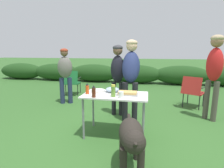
# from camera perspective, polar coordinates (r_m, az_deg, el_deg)

# --- Properties ---
(ground_plane) EXTENTS (60.00, 60.00, 0.00)m
(ground_plane) POSITION_cam_1_polar(r_m,az_deg,el_deg) (3.26, 1.04, -16.09)
(ground_plane) COLOR #336028
(shrub_hedge) EXTENTS (14.40, 0.90, 0.83)m
(shrub_hedge) POSITION_cam_1_polar(r_m,az_deg,el_deg) (8.14, 7.77, 3.26)
(shrub_hedge) COLOR #1E4219
(shrub_hedge) RESTS_ON ground
(folding_table) EXTENTS (1.10, 0.64, 0.74)m
(folding_table) POSITION_cam_1_polar(r_m,az_deg,el_deg) (3.02, 1.08, -4.79)
(folding_table) COLOR silver
(folding_table) RESTS_ON ground
(food_tray) EXTENTS (0.35, 0.22, 0.06)m
(food_tray) POSITION_cam_1_polar(r_m,az_deg,el_deg) (2.97, 5.10, -3.01)
(food_tray) COLOR #9E9EA3
(food_tray) RESTS_ON folding_table
(plate_stack) EXTENTS (0.24, 0.24, 0.04)m
(plate_stack) POSITION_cam_1_polar(r_m,az_deg,el_deg) (3.17, -4.53, -2.23)
(plate_stack) COLOR white
(plate_stack) RESTS_ON folding_table
(mixing_bowl) EXTENTS (0.24, 0.24, 0.09)m
(mixing_bowl) POSITION_cam_1_polar(r_m,az_deg,el_deg) (3.16, 0.14, -1.81)
(mixing_bowl) COLOR #99B2CC
(mixing_bowl) RESTS_ON folding_table
(paper_cup_stack) EXTENTS (0.08, 0.08, 0.10)m
(paper_cup_stack) POSITION_cam_1_polar(r_m,az_deg,el_deg) (2.76, 2.99, -3.54)
(paper_cup_stack) COLOR white
(paper_cup_stack) RESTS_ON folding_table
(hot_sauce_bottle) EXTENTS (0.06, 0.06, 0.19)m
(hot_sauce_bottle) POSITION_cam_1_polar(r_m,az_deg,el_deg) (3.04, -8.08, -1.53)
(hot_sauce_bottle) COLOR #CC4214
(hot_sauce_bottle) RESTS_ON folding_table
(bbq_sauce_bottle) EXTENTS (0.06, 0.06, 0.20)m
(bbq_sauce_bottle) POSITION_cam_1_polar(r_m,az_deg,el_deg) (2.80, -5.98, -2.48)
(bbq_sauce_bottle) COLOR #562314
(bbq_sauce_bottle) RESTS_ON folding_table
(relish_jar) EXTENTS (0.07, 0.07, 0.20)m
(relish_jar) POSITION_cam_1_polar(r_m,az_deg,el_deg) (2.83, 0.41, -2.24)
(relish_jar) COLOR olive
(relish_jar) RESTS_ON folding_table
(standing_person_in_dark_puffer) EXTENTS (0.38, 0.51, 1.71)m
(standing_person_in_dark_puffer) POSITION_cam_1_polar(r_m,az_deg,el_deg) (3.67, 6.18, 4.51)
(standing_person_in_dark_puffer) COLOR black
(standing_person_in_dark_puffer) RESTS_ON ground
(standing_person_in_gray_fleece) EXTENTS (0.47, 0.40, 1.54)m
(standing_person_in_gray_fleece) POSITION_cam_1_polar(r_m,az_deg,el_deg) (5.01, -15.06, 4.24)
(standing_person_in_gray_fleece) COLOR #232D4C
(standing_person_in_gray_fleece) RESTS_ON ground
(standing_person_in_red_jacket) EXTENTS (0.41, 0.42, 1.79)m
(standing_person_in_red_jacket) POSITION_cam_1_polar(r_m,az_deg,el_deg) (4.18, 30.42, 4.80)
(standing_person_in_red_jacket) COLOR #4C473D
(standing_person_in_red_jacket) RESTS_ON ground
(standing_person_with_beanie) EXTENTS (0.33, 0.25, 1.60)m
(standing_person_with_beanie) POSITION_cam_1_polar(r_m,az_deg,el_deg) (3.92, 1.85, 4.08)
(standing_person_with_beanie) COLOR black
(standing_person_with_beanie) RESTS_ON ground
(dog) EXTENTS (0.41, 1.07, 0.71)m
(dog) POSITION_cam_1_polar(r_m,az_deg,el_deg) (2.16, 6.37, -16.89)
(dog) COLOR #28231E
(dog) RESTS_ON ground
(camp_chair_green_behind_table) EXTENTS (0.69, 0.74, 0.83)m
(camp_chair_green_behind_table) POSITION_cam_1_polar(r_m,az_deg,el_deg) (4.97, 24.90, -1.88)
(camp_chair_green_behind_table) COLOR maroon
(camp_chair_green_behind_table) RESTS_ON ground
(camp_chair_near_hedge) EXTENTS (0.56, 0.66, 0.83)m
(camp_chair_near_hedge) POSITION_cam_1_polar(r_m,az_deg,el_deg) (5.99, -12.91, 0.88)
(camp_chair_near_hedge) COLOR #19602D
(camp_chair_near_hedge) RESTS_ON ground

